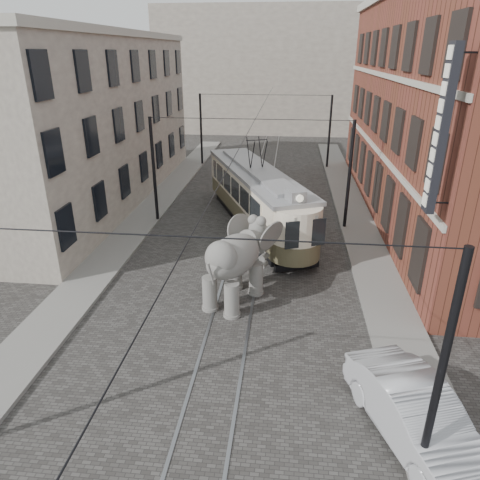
# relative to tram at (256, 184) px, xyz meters

# --- Properties ---
(ground) EXTENTS (120.00, 120.00, 0.00)m
(ground) POSITION_rel_tram_xyz_m (-0.17, -6.06, -2.45)
(ground) COLOR #43413E
(tram_rails) EXTENTS (1.54, 80.00, 0.02)m
(tram_rails) POSITION_rel_tram_xyz_m (-0.17, -6.06, -2.44)
(tram_rails) COLOR slate
(tram_rails) RESTS_ON ground
(sidewalk_right) EXTENTS (2.00, 60.00, 0.15)m
(sidewalk_right) POSITION_rel_tram_xyz_m (5.83, -6.06, -2.38)
(sidewalk_right) COLOR slate
(sidewalk_right) RESTS_ON ground
(sidewalk_left) EXTENTS (2.00, 60.00, 0.15)m
(sidewalk_left) POSITION_rel_tram_xyz_m (-6.67, -6.06, -2.38)
(sidewalk_left) COLOR slate
(sidewalk_left) RESTS_ON ground
(brick_building) EXTENTS (8.00, 26.00, 12.00)m
(brick_building) POSITION_rel_tram_xyz_m (10.83, 2.94, 3.55)
(brick_building) COLOR brown
(brick_building) RESTS_ON ground
(stucco_building) EXTENTS (7.00, 24.00, 10.00)m
(stucco_building) POSITION_rel_tram_xyz_m (-11.17, 3.94, 2.55)
(stucco_building) COLOR gray
(stucco_building) RESTS_ON ground
(distant_block) EXTENTS (28.00, 10.00, 14.00)m
(distant_block) POSITION_rel_tram_xyz_m (-0.17, 33.94, 4.55)
(distant_block) COLOR gray
(distant_block) RESTS_ON ground
(catenary) EXTENTS (11.00, 30.20, 6.00)m
(catenary) POSITION_rel_tram_xyz_m (-0.37, -1.06, 0.55)
(catenary) COLOR black
(catenary) RESTS_ON ground
(tram) EXTENTS (7.08, 12.39, 4.90)m
(tram) POSITION_rel_tram_xyz_m (0.00, 0.00, 0.00)
(tram) COLOR beige
(tram) RESTS_ON ground
(elephant) EXTENTS (4.51, 5.68, 3.06)m
(elephant) POSITION_rel_tram_xyz_m (-0.22, -8.51, -0.92)
(elephant) COLOR slate
(elephant) RESTS_ON ground
(parked_car) EXTENTS (3.25, 5.10, 1.59)m
(parked_car) POSITION_rel_tram_xyz_m (5.20, -14.83, -1.66)
(parked_car) COLOR #A8A8AC
(parked_car) RESTS_ON ground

